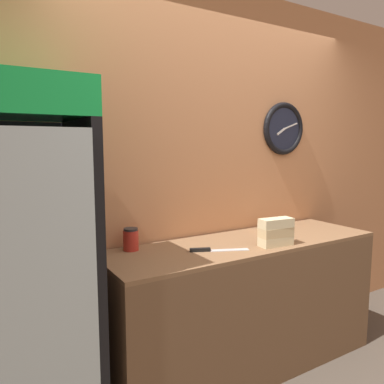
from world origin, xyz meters
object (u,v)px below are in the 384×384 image
(sandwich_stack_top, at_px, (276,223))
(sandwich_flat_left, at_px, (274,227))
(chefs_knife, at_px, (211,250))
(sandwich_stack_bottom, at_px, (276,241))
(sandwich_stack_middle, at_px, (276,232))
(beverage_cooler, at_px, (15,258))
(condiment_jar, at_px, (131,239))

(sandwich_stack_top, bearing_deg, sandwich_flat_left, 47.65)
(chefs_knife, bearing_deg, sandwich_stack_bottom, -15.15)
(sandwich_stack_middle, bearing_deg, sandwich_stack_bottom, 180.00)
(beverage_cooler, distance_m, chefs_knife, 1.11)
(beverage_cooler, bearing_deg, sandwich_stack_middle, -8.16)
(beverage_cooler, relative_size, sandwich_stack_top, 7.91)
(sandwich_flat_left, bearing_deg, condiment_jar, 176.58)
(beverage_cooler, relative_size, sandwich_stack_bottom, 7.98)
(sandwich_stack_middle, height_order, chefs_knife, sandwich_stack_middle)
(sandwich_stack_middle, bearing_deg, condiment_jar, 155.02)
(sandwich_stack_middle, relative_size, sandwich_stack_top, 0.99)
(chefs_knife, xyz_separation_m, condiment_jar, (-0.42, 0.28, 0.06))
(sandwich_stack_middle, distance_m, condiment_jar, 0.94)
(sandwich_stack_top, relative_size, chefs_knife, 0.66)
(sandwich_stack_bottom, xyz_separation_m, sandwich_stack_top, (0.00, 0.00, 0.12))
(sandwich_stack_bottom, bearing_deg, sandwich_flat_left, 47.65)
(sandwich_stack_middle, height_order, sandwich_stack_top, sandwich_stack_top)
(beverage_cooler, relative_size, sandwich_flat_left, 7.43)
(sandwich_flat_left, bearing_deg, chefs_knife, -163.95)
(sandwich_stack_bottom, xyz_separation_m, sandwich_stack_middle, (0.00, 0.00, 0.06))
(sandwich_stack_bottom, distance_m, sandwich_flat_left, 0.45)
(beverage_cooler, height_order, sandwich_stack_top, beverage_cooler)
(chefs_knife, height_order, condiment_jar, condiment_jar)
(sandwich_stack_bottom, height_order, sandwich_flat_left, sandwich_stack_bottom)
(beverage_cooler, height_order, sandwich_stack_bottom, beverage_cooler)
(beverage_cooler, height_order, chefs_knife, beverage_cooler)
(sandwich_stack_top, relative_size, sandwich_flat_left, 0.94)
(sandwich_stack_top, height_order, chefs_knife, sandwich_stack_top)
(sandwich_stack_bottom, height_order, condiment_jar, condiment_jar)
(sandwich_stack_top, distance_m, sandwich_flat_left, 0.46)
(sandwich_flat_left, relative_size, condiment_jar, 1.79)
(sandwich_stack_middle, bearing_deg, chefs_knife, 164.85)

